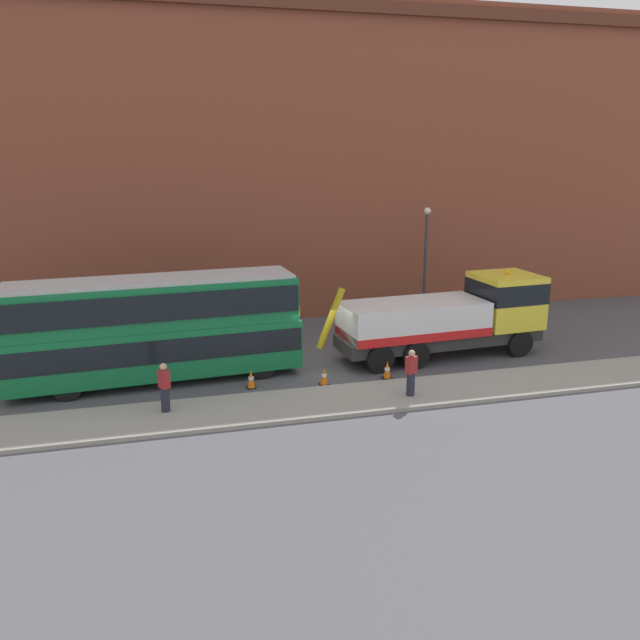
# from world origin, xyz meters

# --- Properties ---
(ground_plane) EXTENTS (120.00, 120.00, 0.00)m
(ground_plane) POSITION_xyz_m (0.00, 0.00, 0.00)
(ground_plane) COLOR #4C4C51
(near_kerb) EXTENTS (60.00, 2.80, 0.15)m
(near_kerb) POSITION_xyz_m (0.00, -4.20, 0.07)
(near_kerb) COLOR gray
(near_kerb) RESTS_ON ground_plane
(building_facade) EXTENTS (60.00, 1.50, 16.00)m
(building_facade) POSITION_xyz_m (0.00, 8.31, 8.07)
(building_facade) COLOR brown
(building_facade) RESTS_ON ground_plane
(recovery_tow_truck) EXTENTS (10.22, 3.25, 3.67)m
(recovery_tow_truck) POSITION_xyz_m (5.91, -0.18, 1.76)
(recovery_tow_truck) COLOR #2D2D2D
(recovery_tow_truck) RESTS_ON ground_plane
(double_decker_bus) EXTENTS (11.16, 3.30, 4.06)m
(double_decker_bus) POSITION_xyz_m (-6.43, -0.21, 2.23)
(double_decker_bus) COLOR #146B38
(double_decker_bus) RESTS_ON ground_plane
(pedestrian_onlooker) EXTENTS (0.42, 0.48, 1.71)m
(pedestrian_onlooker) POSITION_xyz_m (-6.28, -3.79, 0.99)
(pedestrian_onlooker) COLOR #232333
(pedestrian_onlooker) RESTS_ON near_kerb
(pedestrian_bystander) EXTENTS (0.48, 0.42, 1.71)m
(pedestrian_bystander) POSITION_xyz_m (2.30, -4.55, 0.99)
(pedestrian_bystander) COLOR #232333
(pedestrian_bystander) RESTS_ON near_kerb
(traffic_cone_near_bus) EXTENTS (0.36, 0.36, 0.72)m
(traffic_cone_near_bus) POSITION_xyz_m (-3.08, -1.96, 0.34)
(traffic_cone_near_bus) COLOR orange
(traffic_cone_near_bus) RESTS_ON ground_plane
(traffic_cone_midway) EXTENTS (0.36, 0.36, 0.72)m
(traffic_cone_midway) POSITION_xyz_m (-0.33, -2.36, 0.34)
(traffic_cone_midway) COLOR orange
(traffic_cone_midway) RESTS_ON ground_plane
(traffic_cone_near_truck) EXTENTS (0.36, 0.36, 0.72)m
(traffic_cone_near_truck) POSITION_xyz_m (2.26, -2.29, 0.34)
(traffic_cone_near_truck) COLOR orange
(traffic_cone_near_truck) RESTS_ON ground_plane
(street_lamp) EXTENTS (0.36, 0.36, 5.83)m
(street_lamp) POSITION_xyz_m (7.45, 6.12, 3.47)
(street_lamp) COLOR #38383D
(street_lamp) RESTS_ON ground_plane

